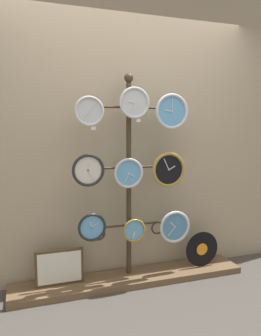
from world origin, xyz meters
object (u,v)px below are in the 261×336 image
(clock_middle_center, at_px, (128,173))
(clock_bottom_left, at_px, (92,227))
(clock_top_center, at_px, (134,103))
(clock_middle_left, at_px, (88,170))
(clock_bottom_center, at_px, (134,230))
(clock_middle_right, at_px, (169,170))
(clock_top_left, at_px, (89,111))
(clock_top_right, at_px, (172,111))
(clock_bottom_right, at_px, (175,227))
(display_stand, at_px, (129,208))
(picture_frame, at_px, (60,267))
(vinyl_record, at_px, (202,249))

(clock_middle_center, distance_m, clock_bottom_left, 0.57)
(clock_top_center, xyz_separation_m, clock_middle_left, (-0.42, -0.01, -0.58))
(clock_bottom_left, distance_m, clock_bottom_center, 0.41)
(clock_middle_center, bearing_deg, clock_top_center, 12.83)
(clock_middle_right, bearing_deg, clock_top_left, 179.17)
(clock_top_left, distance_m, clock_middle_left, 0.50)
(clock_top_right, distance_m, clock_middle_center, 0.69)
(clock_middle_left, xyz_separation_m, clock_middle_center, (0.36, -0.01, -0.04))
(clock_bottom_left, relative_size, clock_bottom_right, 0.81)
(display_stand, height_order, clock_top_right, display_stand)
(clock_top_right, bearing_deg, clock_top_center, 175.32)
(display_stand, relative_size, clock_middle_left, 6.78)
(clock_middle_right, xyz_separation_m, clock_bottom_center, (-0.33, 0.03, -0.55))
(clock_top_center, distance_m, clock_middle_left, 0.72)
(clock_top_right, height_order, clock_bottom_left, clock_top_right)
(clock_middle_center, bearing_deg, picture_frame, 174.33)
(clock_top_center, distance_m, clock_bottom_right, 1.23)
(clock_middle_left, bearing_deg, clock_top_left, -10.69)
(clock_bottom_left, bearing_deg, clock_bottom_center, 2.95)
(clock_bottom_center, bearing_deg, picture_frame, 176.59)
(clock_bottom_center, bearing_deg, clock_bottom_left, -177.05)
(clock_middle_center, relative_size, clock_middle_right, 0.83)
(clock_middle_left, height_order, clock_bottom_right, clock_middle_left)
(clock_middle_right, distance_m, clock_bottom_right, 0.56)
(picture_frame, bearing_deg, clock_middle_right, -3.78)
(clock_top_center, xyz_separation_m, clock_bottom_right, (0.41, -0.01, -1.16))
(clock_top_left, height_order, clock_top_center, clock_top_center)
(clock_top_left, height_order, clock_bottom_left, clock_top_left)
(clock_top_left, height_order, clock_top_right, clock_top_right)
(clock_top_center, xyz_separation_m, picture_frame, (-0.68, 0.05, -1.44))
(clock_middle_center, bearing_deg, clock_bottom_right, 0.68)
(clock_top_center, bearing_deg, clock_top_left, -178.82)
(display_stand, relative_size, clock_middle_center, 7.09)
(clock_middle_right, xyz_separation_m, clock_bottom_left, (-0.73, 0.01, -0.48))
(clock_middle_left, distance_m, clock_bottom_left, 0.50)
(clock_top_right, distance_m, clock_middle_left, 0.92)
(clock_top_center, distance_m, clock_top_right, 0.36)
(clock_bottom_right, bearing_deg, vinyl_record, 1.56)
(clock_bottom_left, height_order, picture_frame, clock_bottom_left)
(clock_middle_center, relative_size, clock_bottom_right, 0.87)
(clock_top_right, bearing_deg, clock_middle_left, 178.28)
(clock_top_right, xyz_separation_m, vinyl_record, (0.37, 0.03, -1.35))
(clock_top_right, bearing_deg, clock_bottom_left, 178.83)
(clock_middle_center, distance_m, picture_frame, 1.03)
(clock_middle_center, bearing_deg, clock_middle_left, 178.69)
(clock_top_center, bearing_deg, clock_middle_right, -3.29)
(clock_middle_right, bearing_deg, clock_middle_center, 179.22)
(clock_top_left, xyz_separation_m, clock_top_right, (0.76, -0.02, 0.01))
(display_stand, distance_m, clock_middle_left, 0.56)
(clock_top_center, relative_size, picture_frame, 0.66)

